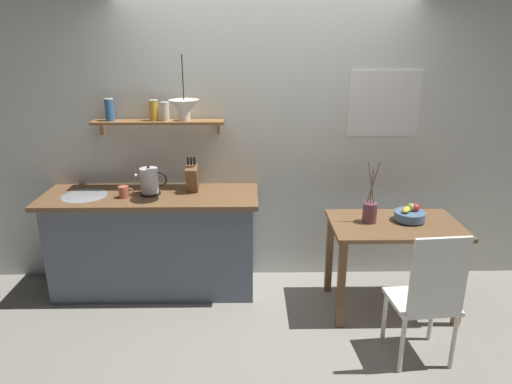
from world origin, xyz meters
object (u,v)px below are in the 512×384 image
(electric_kettle, at_px, (150,182))
(pendant_lamp, at_px, (184,109))
(coffee_mug_by_sink, at_px, (124,192))
(dining_chair_near, at_px, (429,294))
(dining_table, at_px, (394,238))
(knife_block, at_px, (192,178))
(fruit_bowl, at_px, (410,214))
(twig_vase, at_px, (370,212))

(electric_kettle, distance_m, pendant_lamp, 0.73)
(coffee_mug_by_sink, distance_m, pendant_lamp, 0.88)
(dining_chair_near, relative_size, coffee_mug_by_sink, 8.02)
(dining_table, bearing_deg, knife_block, 166.94)
(electric_kettle, bearing_deg, pendant_lamp, -21.13)
(electric_kettle, bearing_deg, fruit_bowl, -7.11)
(dining_table, xyz_separation_m, fruit_bowl, (0.13, 0.05, 0.19))
(electric_kettle, relative_size, knife_block, 0.83)
(dining_chair_near, xyz_separation_m, fruit_bowl, (0.10, 0.77, 0.28))
(pendant_lamp, bearing_deg, dining_chair_near, -27.92)
(twig_vase, relative_size, pendant_lamp, 1.06)
(fruit_bowl, distance_m, pendant_lamp, 1.99)
(dining_table, bearing_deg, dining_chair_near, -87.91)
(dining_table, relative_size, pendant_lamp, 2.19)
(twig_vase, xyz_separation_m, knife_block, (-1.45, 0.36, 0.19))
(electric_kettle, height_order, knife_block, knife_block)
(dining_chair_near, bearing_deg, dining_table, 92.09)
(knife_block, bearing_deg, dining_chair_near, -33.14)
(twig_vase, xyz_separation_m, electric_kettle, (-1.80, 0.29, 0.17))
(dining_chair_near, distance_m, pendant_lamp, 2.22)
(dining_table, height_order, fruit_bowl, fruit_bowl)
(pendant_lamp, bearing_deg, coffee_mug_by_sink, 174.49)
(fruit_bowl, xyz_separation_m, coffee_mug_by_sink, (-2.34, 0.19, 0.14))
(knife_block, bearing_deg, pendant_lamp, -93.52)
(fruit_bowl, bearing_deg, dining_table, -158.72)
(dining_chair_near, xyz_separation_m, knife_block, (-1.69, 1.10, 0.50))
(pendant_lamp, bearing_deg, fruit_bowl, -4.31)
(electric_kettle, bearing_deg, dining_chair_near, -26.85)
(pendant_lamp, bearing_deg, knife_block, 86.48)
(dining_table, relative_size, fruit_bowl, 4.22)
(dining_chair_near, xyz_separation_m, pendant_lamp, (-1.70, 0.90, 1.11))
(twig_vase, distance_m, knife_block, 1.51)
(twig_vase, bearing_deg, pendant_lamp, 173.93)
(electric_kettle, xyz_separation_m, coffee_mug_by_sink, (-0.20, -0.08, -0.07))
(dining_chair_near, height_order, electric_kettle, electric_kettle)
(fruit_bowl, bearing_deg, coffee_mug_by_sink, 175.41)
(fruit_bowl, xyz_separation_m, pendant_lamp, (-1.80, 0.14, 0.84))
(twig_vase, bearing_deg, dining_chair_near, -72.57)
(fruit_bowl, bearing_deg, twig_vase, -176.52)
(dining_chair_near, relative_size, electric_kettle, 3.79)
(electric_kettle, height_order, pendant_lamp, pendant_lamp)
(knife_block, relative_size, pendant_lamp, 0.67)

